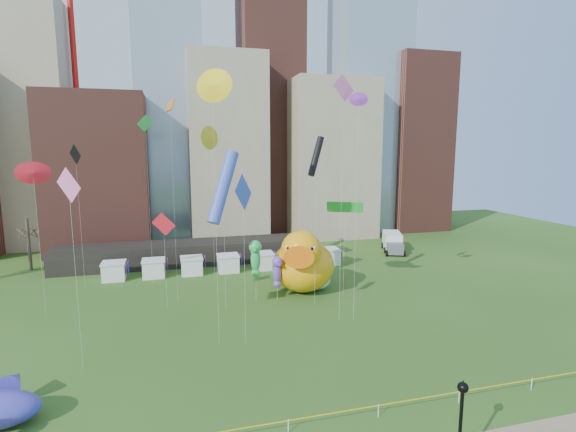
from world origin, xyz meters
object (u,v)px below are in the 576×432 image
object	(u,v)px
lamppost	(461,418)
seahorse_green	(256,256)
seahorse_purple	(277,269)
small_duck	(318,277)
big_duck	(303,262)
box_truck	(393,242)

from	to	relation	value
lamppost	seahorse_green	bearing A→B (deg)	100.19
seahorse_purple	seahorse_green	bearing A→B (deg)	178.00
seahorse_green	lamppost	world-z (taller)	seahorse_green
small_duck	big_duck	bearing A→B (deg)	-154.38
seahorse_green	seahorse_purple	bearing A→B (deg)	14.47
box_truck	lamppost	bearing A→B (deg)	-93.93
box_truck	small_duck	bearing A→B (deg)	-119.27
seahorse_green	seahorse_purple	size ratio (longest dim) A/B	1.38
big_duck	box_truck	world-z (taller)	big_duck
seahorse_green	lamppost	bearing A→B (deg)	-60.73
small_duck	seahorse_purple	bearing A→B (deg)	-141.91
big_duck	seahorse_green	distance (m)	6.52
small_duck	seahorse_green	xyz separation A→B (m)	(-8.08, -2.18, 3.71)
seahorse_purple	lamppost	distance (m)	28.76
small_duck	box_truck	xyz separation A→B (m)	(18.64, 15.54, 0.02)
big_duck	box_truck	xyz separation A→B (m)	(20.67, 15.91, -2.05)
seahorse_green	big_duck	bearing A→B (deg)	35.70
big_duck	seahorse_purple	xyz separation A→B (m)	(-3.63, -2.00, -0.04)
big_duck	lamppost	size ratio (longest dim) A/B	2.09
seahorse_purple	small_duck	bearing A→B (deg)	25.36
seahorse_purple	lamppost	world-z (taller)	lamppost
big_duck	seahorse_green	size ratio (longest dim) A/B	1.61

